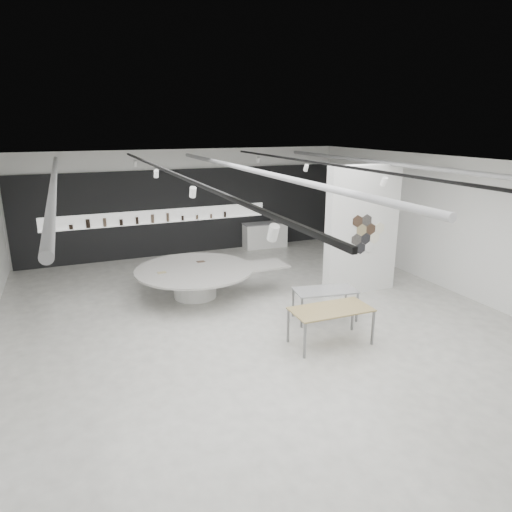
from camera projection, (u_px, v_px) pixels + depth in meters
name	position (u px, v px, depth m)	size (l,w,h in m)	color
room	(257.00, 241.00, 10.41)	(12.02, 14.02, 3.82)	beige
back_wall_display	(184.00, 212.00, 16.72)	(11.80, 0.27, 3.10)	black
partition_column	(362.00, 230.00, 12.70)	(2.20, 0.38, 3.60)	white
display_island	(197.00, 278.00, 12.63)	(4.25, 3.37, 0.83)	white
sample_table_wood	(331.00, 311.00, 9.83)	(1.76, 0.90, 0.82)	#947F4C
sample_table_stone	(325.00, 292.00, 11.10)	(1.60, 0.98, 0.77)	gray
kitchen_counter	(265.00, 235.00, 17.80)	(1.72, 0.72, 1.34)	white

